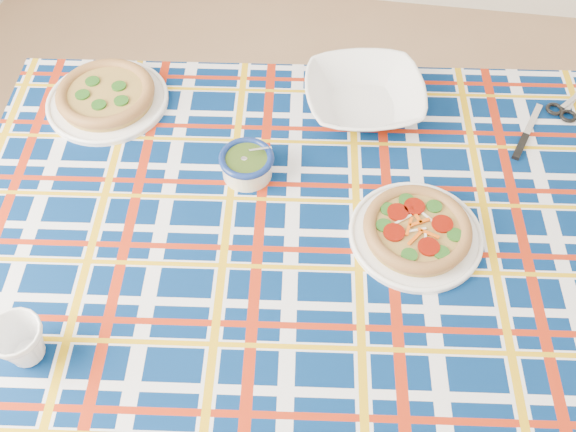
# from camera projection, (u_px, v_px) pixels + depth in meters

# --- Properties ---
(dining_table) EXTENTS (1.59, 1.10, 0.70)m
(dining_table) POSITION_uv_depth(u_px,v_px,m) (323.00, 237.00, 1.38)
(dining_table) COLOR brown
(dining_table) RESTS_ON floor
(tablecloth) EXTENTS (1.63, 1.14, 0.10)m
(tablecloth) POSITION_uv_depth(u_px,v_px,m) (324.00, 230.00, 1.37)
(tablecloth) COLOR #042151
(tablecloth) RESTS_ON dining_table
(main_focaccia_plate) EXTENTS (0.32, 0.32, 0.05)m
(main_focaccia_plate) POSITION_uv_depth(u_px,v_px,m) (417.00, 229.00, 1.27)
(main_focaccia_plate) COLOR #A57E3A
(main_focaccia_plate) RESTS_ON tablecloth
(pesto_bowl) EXTENTS (0.12, 0.12, 0.07)m
(pesto_bowl) POSITION_uv_depth(u_px,v_px,m) (247.00, 163.00, 1.37)
(pesto_bowl) COLOR #23380F
(pesto_bowl) RESTS_ON tablecloth
(serving_bowl) EXTENTS (0.33, 0.33, 0.07)m
(serving_bowl) POSITION_uv_depth(u_px,v_px,m) (364.00, 97.00, 1.49)
(serving_bowl) COLOR white
(serving_bowl) RESTS_ON tablecloth
(second_focaccia_plate) EXTENTS (0.31, 0.31, 0.05)m
(second_focaccia_plate) POSITION_uv_depth(u_px,v_px,m) (106.00, 94.00, 1.51)
(second_focaccia_plate) COLOR #A57E3A
(second_focaccia_plate) RESTS_ON tablecloth
(mug) EXTENTS (0.10, 0.10, 0.09)m
(mug) POSITION_uv_depth(u_px,v_px,m) (21.00, 343.00, 1.11)
(mug) COLOR white
(mug) RESTS_ON tablecloth
(table_knife) EXTENTS (0.09, 0.20, 0.01)m
(table_knife) POSITION_uv_depth(u_px,v_px,m) (532.00, 121.00, 1.49)
(table_knife) COLOR silver
(table_knife) RESTS_ON tablecloth
(kitchen_scissors) EXTENTS (0.16, 0.18, 0.01)m
(kitchen_scissors) POSITION_uv_depth(u_px,v_px,m) (575.00, 98.00, 1.53)
(kitchen_scissors) COLOR silver
(kitchen_scissors) RESTS_ON tablecloth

